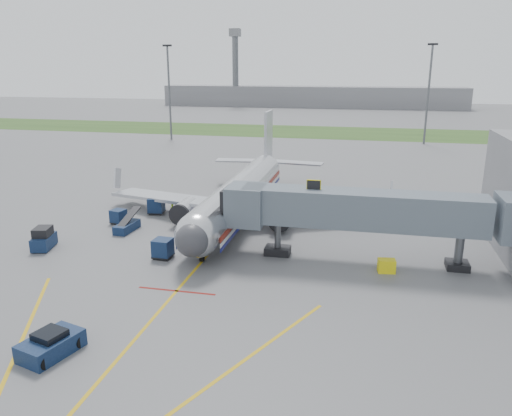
% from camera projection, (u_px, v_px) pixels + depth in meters
% --- Properties ---
extents(ground, '(400.00, 400.00, 0.00)m').
position_uv_depth(ground, '(195.00, 270.00, 40.72)').
color(ground, '#565659').
rests_on(ground, ground).
extents(grass_strip, '(300.00, 25.00, 0.01)m').
position_uv_depth(grass_strip, '(314.00, 132.00, 125.17)').
color(grass_strip, '#2D4C1E').
rests_on(grass_strip, ground).
extents(apron_markings, '(21.52, 50.00, 0.01)m').
position_uv_depth(apron_markings, '(158.00, 312.00, 33.78)').
color(apron_markings, gold).
rests_on(apron_markings, ground).
extents(airliner, '(32.10, 35.67, 10.25)m').
position_uv_depth(airliner, '(240.00, 194.00, 54.30)').
color(airliner, silver).
rests_on(airliner, ground).
extents(jet_bridge, '(25.30, 4.00, 6.90)m').
position_uv_depth(jet_bridge, '(359.00, 211.00, 41.50)').
color(jet_bridge, slate).
rests_on(jet_bridge, ground).
extents(light_mast_left, '(2.00, 0.44, 20.40)m').
position_uv_depth(light_mast_left, '(169.00, 90.00, 109.69)').
color(light_mast_left, '#595B60').
rests_on(light_mast_left, ground).
extents(light_mast_right, '(2.00, 0.44, 20.40)m').
position_uv_depth(light_mast_right, '(428.00, 92.00, 102.91)').
color(light_mast_right, '#595B60').
rests_on(light_mast_right, ground).
extents(distant_terminal, '(120.00, 14.00, 8.00)m').
position_uv_depth(distant_terminal, '(311.00, 96.00, 201.22)').
color(distant_terminal, slate).
rests_on(distant_terminal, ground).
extents(control_tower, '(4.00, 4.00, 30.00)m').
position_uv_depth(control_tower, '(235.00, 62.00, 199.12)').
color(control_tower, '#595B60').
rests_on(control_tower, ground).
extents(pushback_tug, '(2.97, 3.90, 1.44)m').
position_uv_depth(pushback_tug, '(51.00, 344.00, 28.77)').
color(pushback_tug, '#0B1B34').
rests_on(pushback_tug, ground).
extents(baggage_tug, '(2.12, 3.12, 1.99)m').
position_uv_depth(baggage_tug, '(44.00, 239.00, 45.37)').
color(baggage_tug, '#0B1B34').
rests_on(baggage_tug, ground).
extents(baggage_cart_a, '(1.64, 1.64, 1.68)m').
position_uv_depth(baggage_cart_a, '(163.00, 248.00, 43.14)').
color(baggage_cart_a, '#0B1B34').
rests_on(baggage_cart_a, ground).
extents(baggage_cart_b, '(1.69, 1.69, 1.50)m').
position_uv_depth(baggage_cart_b, '(118.00, 216.00, 52.55)').
color(baggage_cart_b, '#0B1B34').
rests_on(baggage_cart_b, ground).
extents(baggage_cart_c, '(1.91, 1.91, 1.83)m').
position_uv_depth(baggage_cart_c, '(156.00, 206.00, 56.00)').
color(baggage_cart_c, '#0B1B34').
rests_on(baggage_cart_c, ground).
extents(belt_loader, '(1.50, 4.10, 1.97)m').
position_uv_depth(belt_loader, '(127.00, 226.00, 50.29)').
color(belt_loader, '#0B1B34').
rests_on(belt_loader, ground).
extents(ground_power_cart, '(1.47, 1.08, 1.09)m').
position_uv_depth(ground_power_cart, '(386.00, 266.00, 40.20)').
color(ground_power_cart, yellow).
rests_on(ground_power_cart, ground).
extents(ramp_worker, '(0.64, 0.50, 1.53)m').
position_uv_depth(ramp_worker, '(173.00, 211.00, 54.69)').
color(ramp_worker, '#ACE11A').
rests_on(ramp_worker, ground).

